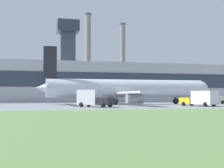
# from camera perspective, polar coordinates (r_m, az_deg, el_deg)

# --- Properties ---
(ground_plane) EXTENTS (400.00, 400.00, 0.00)m
(ground_plane) POSITION_cam_1_polar(r_m,az_deg,el_deg) (53.81, 4.60, -3.87)
(ground_plane) COLOR gray
(terminal_building) EXTENTS (79.83, 15.04, 21.19)m
(terminal_building) POSITION_cam_1_polar(r_m,az_deg,el_deg) (83.39, -2.24, 0.30)
(terminal_building) COLOR #B2B2B7
(terminal_building) RESTS_ON ground_plane
(smokestack_left) EXTENTS (2.60, 2.60, 34.01)m
(smokestack_left) POSITION_cam_1_polar(r_m,az_deg,el_deg) (122.49, -4.42, 5.11)
(smokestack_left) COLOR gray
(smokestack_left) RESTS_ON ground_plane
(smokestack_right) EXTENTS (2.36, 2.36, 29.85)m
(smokestack_right) POSITION_cam_1_polar(r_m,az_deg,el_deg) (121.31, 1.96, 4.18)
(smokestack_right) COLOR gray
(smokestack_right) RESTS_ON ground_plane
(airplane) EXTENTS (33.18, 29.16, 10.35)m
(airplane) POSITION_cam_1_polar(r_m,az_deg,el_deg) (57.87, 2.42, -0.90)
(airplane) COLOR silver
(airplane) RESTS_ON ground_plane
(pushback_tug) EXTENTS (3.80, 2.41, 2.11)m
(pushback_tug) POSITION_cam_1_polar(r_m,az_deg,el_deg) (65.44, 18.23, -2.64)
(pushback_tug) COLOR white
(pushback_tug) RESTS_ON ground_plane
(baggage_truck) EXTENTS (3.76, 6.61, 2.35)m
(baggage_truck) POSITION_cam_1_polar(r_m,az_deg,el_deg) (49.46, 15.91, -2.60)
(baggage_truck) COLOR yellow
(baggage_truck) RESTS_ON ground_plane
(fuel_truck) EXTENTS (5.17, 5.02, 2.45)m
(fuel_truck) POSITION_cam_1_polar(r_m,az_deg,el_deg) (44.53, -3.45, -2.69)
(fuel_truck) COLOR #232328
(fuel_truck) RESTS_ON ground_plane
(traffic_cone_wingtip) EXTENTS (0.60, 0.60, 0.51)m
(traffic_cone_wingtip) POSITION_cam_1_polar(r_m,az_deg,el_deg) (55.70, 15.73, -3.50)
(traffic_cone_wingtip) COLOR black
(traffic_cone_wingtip) RESTS_ON ground_plane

